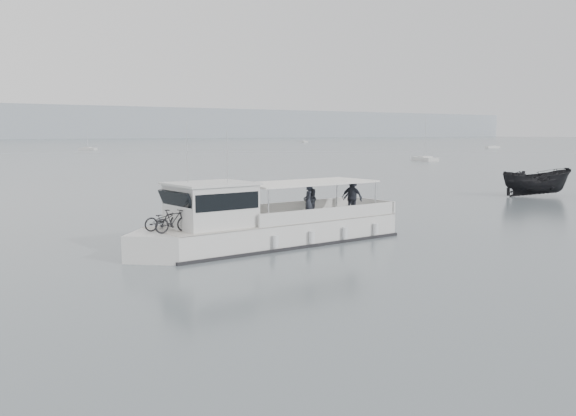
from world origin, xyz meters
TOP-DOWN VIEW (x-y plane):
  - ground at (0.00, 0.00)m, footprint 1400.00×1400.00m
  - tour_boat at (-3.35, 1.05)m, footprint 13.57×3.78m
  - dark_motorboat at (26.84, 7.35)m, footprint 6.13×4.51m

SIDE VIEW (x-z plane):
  - ground at x=0.00m, z-range 0.00..0.00m
  - tour_boat at x=-3.35m, z-range -1.90..3.76m
  - dark_motorboat at x=26.84m, z-range 0.00..2.23m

